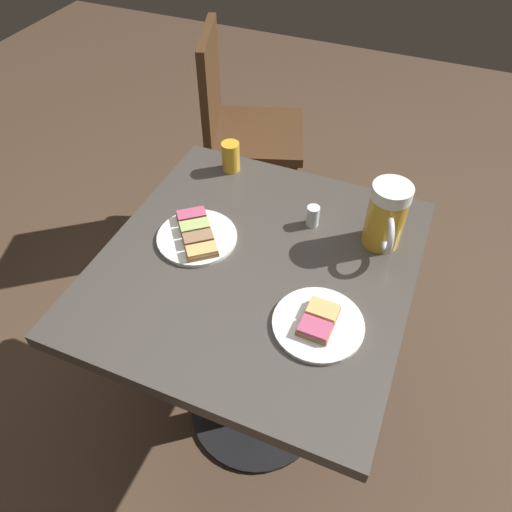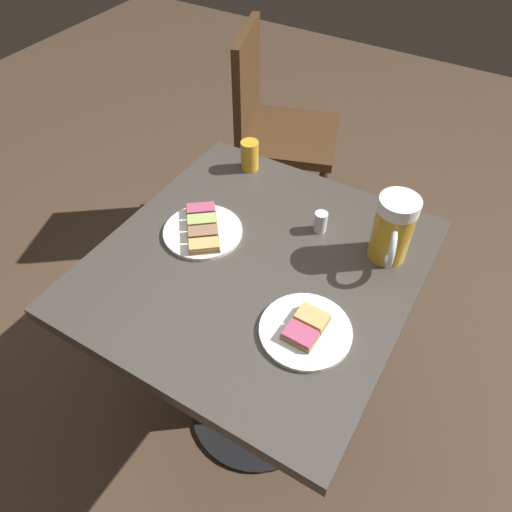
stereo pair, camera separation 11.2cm
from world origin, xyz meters
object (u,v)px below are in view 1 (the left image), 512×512
at_px(plate_far, 318,323).
at_px(cafe_chair, 240,125).
at_px(plate_near, 197,236).
at_px(beer_glass_small, 231,157).
at_px(salt_shaker, 313,216).
at_px(beer_mug, 386,217).

distance_m(plate_far, cafe_chair, 1.15).
bearing_deg(cafe_chair, plate_near, -2.00).
height_order(plate_near, cafe_chair, cafe_chair).
bearing_deg(plate_far, plate_near, 159.10).
height_order(plate_near, plate_far, same).
bearing_deg(plate_far, beer_glass_small, 132.72).
relative_size(plate_near, beer_glass_small, 2.29).
relative_size(plate_near, cafe_chair, 0.22).
bearing_deg(plate_far, salt_shaker, 110.29).
bearing_deg(beer_mug, beer_glass_small, 163.97).
bearing_deg(beer_mug, cafe_chair, 135.39).
bearing_deg(salt_shaker, cafe_chair, 126.94).
bearing_deg(plate_far, beer_mug, 77.53).
distance_m(plate_far, salt_shaker, 0.31).
distance_m(plate_far, beer_mug, 0.31).
distance_m(plate_near, beer_glass_small, 0.30).
xyz_separation_m(plate_near, salt_shaker, (0.24, 0.16, 0.02)).
bearing_deg(plate_near, beer_mug, 20.92).
distance_m(beer_mug, beer_glass_small, 0.48).
bearing_deg(beer_glass_small, salt_shaker, -24.91).
xyz_separation_m(plate_far, salt_shaker, (-0.11, 0.29, 0.02)).
bearing_deg(cafe_chair, beer_glass_small, 2.74).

